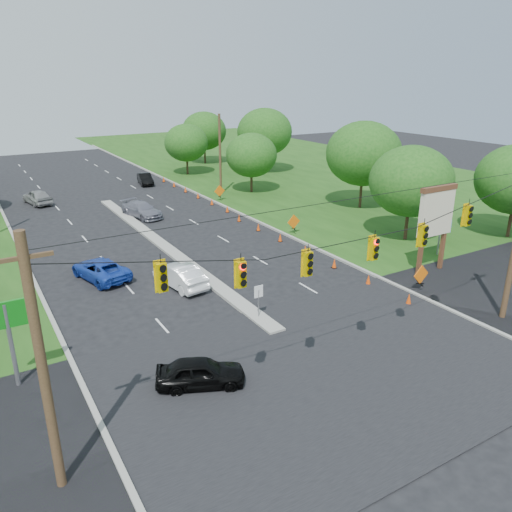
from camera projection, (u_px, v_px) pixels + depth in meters
ground at (325, 369)px, 23.43m from camera, size 160.00×160.00×0.00m
grass_right at (428, 202)px, 54.04m from camera, size 40.00×160.00×0.06m
cross_street at (325, 369)px, 23.43m from camera, size 160.00×14.00×0.02m
curb_left at (13, 236)px, 42.72m from camera, size 0.25×110.00×0.16m
curb_right at (222, 206)px, 52.48m from camera, size 0.25×110.00×0.16m
median at (163, 246)px, 40.35m from camera, size 1.00×34.00×0.18m
median_sign at (259, 295)px, 27.77m from camera, size 0.55×0.06×2.05m
signal_span at (344, 279)px, 20.90m from camera, size 25.60×0.32×9.00m
utility_pole_far_right at (220, 155)px, 56.13m from camera, size 0.28×0.28×9.00m
pylon_sign at (437, 215)px, 33.97m from camera, size 5.90×2.30×6.12m
cone_0 at (409, 299)px, 29.96m from camera, size 0.32×0.32×0.70m
cone_1 at (368, 280)px, 32.78m from camera, size 0.32×0.32×0.70m
cone_2 at (334, 263)px, 35.60m from camera, size 0.32×0.32×0.70m
cone_3 at (305, 249)px, 38.42m from camera, size 0.32×0.32×0.70m
cone_4 at (280, 237)px, 41.24m from camera, size 0.32×0.32×0.70m
cone_5 at (258, 227)px, 44.06m from camera, size 0.32×0.32×0.70m
cone_6 at (239, 218)px, 46.88m from camera, size 0.32×0.32×0.70m
cone_7 at (227, 209)px, 49.99m from camera, size 0.32×0.32×0.70m
cone_8 at (212, 202)px, 52.81m from camera, size 0.32×0.32×0.70m
cone_9 at (198, 195)px, 55.63m from camera, size 0.32×0.32×0.70m
cone_10 at (185, 189)px, 58.45m from camera, size 0.32×0.32×0.70m
cone_11 at (174, 184)px, 61.27m from camera, size 0.32×0.32×0.70m
cone_12 at (164, 179)px, 64.09m from camera, size 0.32×0.32×0.70m
work_sign_0 at (421, 275)px, 31.50m from camera, size 1.27×0.58×1.37m
work_sign_1 at (294, 222)px, 42.78m from camera, size 1.27×0.58×1.37m
work_sign_2 at (220, 191)px, 54.06m from camera, size 1.27×0.58×1.37m
tree_7 at (411, 181)px, 40.10m from camera, size 6.72×6.72×7.84m
tree_8 at (364, 154)px, 49.87m from camera, size 7.56×7.56×8.82m
tree_9 at (251, 155)px, 57.07m from camera, size 5.88×5.88×6.86m
tree_10 at (265, 132)px, 68.56m from camera, size 7.56×7.56×8.82m
tree_11 at (204, 131)px, 75.70m from camera, size 6.72×6.72×7.84m
tree_12 at (186, 143)px, 67.38m from camera, size 5.88×5.88×6.86m
black_sedan at (200, 372)px, 22.00m from camera, size 4.23×3.04×1.34m
white_sedan at (180, 276)px, 32.36m from camera, size 2.26×4.80×1.52m
blue_pickup at (100, 269)px, 33.59m from camera, size 3.44×5.38×1.38m
silver_car_far at (142, 210)px, 48.18m from camera, size 3.24×5.43×1.48m
silver_car_oncoming at (37, 197)px, 52.97m from camera, size 2.80×4.97×1.60m
dark_car_receding at (145, 179)px, 62.52m from camera, size 2.13×4.38×1.38m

